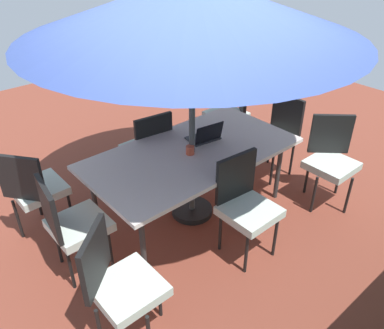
% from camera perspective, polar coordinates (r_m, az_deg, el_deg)
% --- Properties ---
extents(ground_plane, '(10.00, 10.00, 0.02)m').
position_cam_1_polar(ground_plane, '(4.34, 0.00, -7.02)').
color(ground_plane, brown).
extents(dining_table, '(2.11, 1.12, 0.77)m').
position_cam_1_polar(dining_table, '(3.92, 0.00, 1.32)').
color(dining_table, silver).
rests_on(dining_table, ground_plane).
extents(patio_umbrella, '(2.91, 2.91, 2.36)m').
position_cam_1_polar(patio_umbrella, '(3.43, 0.00, 21.65)').
color(patio_umbrella, '#4C4C4C').
rests_on(patio_umbrella, ground_plane).
extents(chair_north, '(0.47, 0.48, 0.98)m').
position_cam_1_polar(chair_north, '(3.60, 7.71, -5.48)').
color(chair_north, silver).
rests_on(chair_north, ground_plane).
extents(chair_east, '(0.49, 0.48, 0.98)m').
position_cam_1_polar(chair_east, '(3.51, -17.04, -7.95)').
color(chair_east, silver).
rests_on(chair_east, ground_plane).
extents(chair_northwest, '(0.59, 0.59, 0.98)m').
position_cam_1_polar(chair_northwest, '(4.48, 19.40, 1.00)').
color(chair_northwest, silver).
rests_on(chair_northwest, ground_plane).
extents(chair_southeast, '(0.58, 0.58, 0.98)m').
position_cam_1_polar(chair_southeast, '(4.05, -21.81, -3.08)').
color(chair_southeast, silver).
rests_on(chair_southeast, ground_plane).
extents(chair_southwest, '(0.59, 0.58, 0.98)m').
position_cam_1_polar(chair_southwest, '(5.31, 5.64, 7.75)').
color(chair_southwest, silver).
rests_on(chair_southwest, ground_plane).
extents(chair_west, '(0.47, 0.46, 0.98)m').
position_cam_1_polar(chair_west, '(4.83, 12.17, 4.56)').
color(chair_west, silver).
rests_on(chair_west, ground_plane).
extents(chair_northeast, '(0.58, 0.59, 0.98)m').
position_cam_1_polar(chair_northeast, '(2.95, -10.53, -16.26)').
color(chair_northeast, silver).
rests_on(chair_northeast, ground_plane).
extents(chair_south, '(0.48, 0.49, 0.98)m').
position_cam_1_polar(chair_south, '(4.46, -6.28, 2.63)').
color(chair_south, silver).
rests_on(chair_south, ground_plane).
extents(laptop, '(0.35, 0.29, 0.21)m').
position_cam_1_polar(laptop, '(4.08, 1.91, 4.09)').
color(laptop, '#2D2D33').
rests_on(laptop, dining_table).
extents(cup, '(0.08, 0.08, 0.09)m').
position_cam_1_polar(cup, '(3.83, -0.27, 2.09)').
color(cup, '#CC4C33').
rests_on(cup, dining_table).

